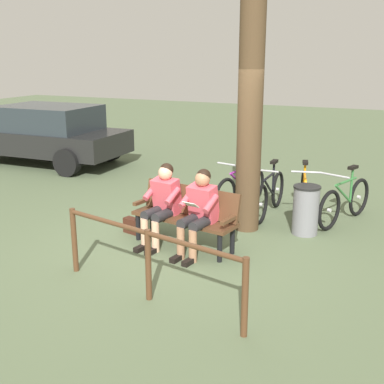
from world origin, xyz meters
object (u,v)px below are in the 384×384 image
object	(u,v)px
handbag	(133,226)
litter_bin	(306,210)
bicycle_orange	(345,202)
bicycle_red	(270,195)
bench	(187,212)
tree_trunk	(250,119)
person_companion	(162,201)
bicycle_silver	(304,196)
bicycle_green	(241,189)
parked_car	(45,133)
person_reading	(199,208)

from	to	relation	value
handbag	litter_bin	distance (m)	2.70
bicycle_orange	bicycle_red	bearing A→B (deg)	-64.79
handbag	bicycle_red	xyz separation A→B (m)	(-1.70, -1.76, 0.24)
bench	tree_trunk	xyz separation A→B (m)	(-0.58, -1.03, 1.25)
person_companion	bicycle_silver	xyz separation A→B (m)	(-1.62, -2.13, -0.30)
bicycle_green	tree_trunk	bearing A→B (deg)	36.28
person_companion	bicycle_green	xyz separation A→B (m)	(-0.48, -2.14, -0.30)
litter_bin	parked_car	xyz separation A→B (m)	(7.04, -2.35, 0.39)
bench	bicycle_silver	distance (m)	2.40
person_companion	bicycle_silver	size ratio (longest dim) A/B	0.73
bicycle_orange	litter_bin	bearing A→B (deg)	-11.55
litter_bin	tree_trunk	bearing A→B (deg)	9.78
bench	handbag	xyz separation A→B (m)	(0.97, -0.09, -0.39)
person_companion	bicycle_silver	world-z (taller)	person_companion
person_reading	parked_car	distance (m)	6.94
bicycle_red	bicycle_green	bearing A→B (deg)	-106.53
tree_trunk	parked_car	bearing A→B (deg)	-22.19
bench	litter_bin	size ratio (longest dim) A/B	2.15
litter_bin	bicycle_orange	distance (m)	0.93
person_reading	bicycle_silver	size ratio (longest dim) A/B	0.73
person_reading	handbag	bearing A→B (deg)	-3.68
tree_trunk	bicycle_green	world-z (taller)	tree_trunk
litter_bin	bicycle_silver	xyz separation A→B (m)	(0.21, -0.84, -0.03)
bench	parked_car	size ratio (longest dim) A/B	0.39
person_reading	handbag	distance (m)	1.41
tree_trunk	person_reading	bearing A→B (deg)	76.67
tree_trunk	bicycle_orange	world-z (taller)	tree_trunk
bench	handbag	bearing A→B (deg)	4.74
handbag	litter_bin	world-z (taller)	litter_bin
bicycle_orange	bicycle_red	distance (m)	1.25
litter_bin	person_reading	bearing A→B (deg)	49.57
bench	bicycle_orange	bearing A→B (deg)	-124.59
tree_trunk	bicycle_red	xyz separation A→B (m)	(-0.14, -0.83, -1.40)
person_reading	bicycle_orange	size ratio (longest dim) A/B	0.75
litter_bin	bicycle_orange	size ratio (longest dim) A/B	0.48
handbag	bicycle_green	size ratio (longest dim) A/B	0.18
handbag	parked_car	world-z (taller)	parked_car
bicycle_orange	bicycle_red	size ratio (longest dim) A/B	0.95
bench	parked_car	xyz separation A→B (m)	(5.55, -3.53, 0.27)
bicycle_red	bicycle_green	world-z (taller)	same
bicycle_orange	bicycle_green	xyz separation A→B (m)	(1.83, -0.06, 0.00)
bench	bicycle_orange	distance (m)	2.79
handbag	parked_car	distance (m)	5.76
handbag	tree_trunk	distance (m)	2.45
bicycle_green	parked_car	bearing A→B (deg)	-92.39
litter_bin	bicycle_red	bearing A→B (deg)	-41.68
person_reading	bicycle_silver	distance (m)	2.47
bench	person_reading	distance (m)	0.40
bicycle_green	parked_car	world-z (taller)	parked_car
bicycle_red	parked_car	size ratio (longest dim) A/B	0.40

